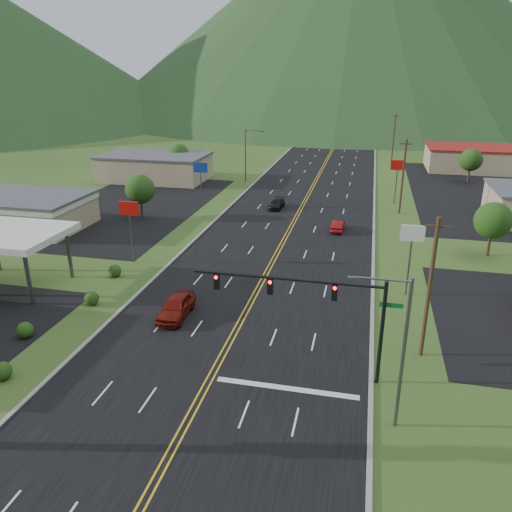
% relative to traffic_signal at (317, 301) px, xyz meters
% --- Properties ---
extents(traffic_signal, '(13.10, 0.43, 7.00)m').
position_rel_traffic_signal_xyz_m(traffic_signal, '(0.00, 0.00, 0.00)').
color(traffic_signal, black).
rests_on(traffic_signal, ground).
extents(streetlight_east, '(3.28, 0.25, 9.00)m').
position_rel_traffic_signal_xyz_m(streetlight_east, '(4.70, -4.00, -0.15)').
color(streetlight_east, '#59595E').
rests_on(streetlight_east, ground).
extents(streetlight_west, '(3.28, 0.25, 9.00)m').
position_rel_traffic_signal_xyz_m(streetlight_west, '(-18.16, 56.00, -0.15)').
color(streetlight_west, '#59595E').
rests_on(streetlight_west, ground).
extents(gas_canopy, '(10.00, 8.00, 5.30)m').
position_rel_traffic_signal_xyz_m(gas_canopy, '(-28.48, 8.00, -0.46)').
color(gas_canopy, white).
rests_on(gas_canopy, ground).
extents(building_west_mid, '(14.40, 10.40, 4.10)m').
position_rel_traffic_signal_xyz_m(building_west_mid, '(-38.48, 24.00, -3.06)').
color(building_west_mid, tan).
rests_on(building_west_mid, ground).
extents(building_west_far, '(18.40, 11.40, 4.50)m').
position_rel_traffic_signal_xyz_m(building_west_far, '(-34.48, 54.00, -3.07)').
color(building_west_far, tan).
rests_on(building_west_far, ground).
extents(building_east_far, '(16.40, 12.40, 4.50)m').
position_rel_traffic_signal_xyz_m(building_east_far, '(21.52, 76.00, -3.07)').
color(building_east_far, tan).
rests_on(building_east_far, ground).
extents(pole_sign_west_a, '(2.00, 0.18, 6.40)m').
position_rel_traffic_signal_xyz_m(pole_sign_west_a, '(-20.48, 16.00, -0.28)').
color(pole_sign_west_a, '#59595E').
rests_on(pole_sign_west_a, ground).
extents(pole_sign_west_b, '(2.00, 0.18, 6.40)m').
position_rel_traffic_signal_xyz_m(pole_sign_west_b, '(-20.48, 38.00, -0.28)').
color(pole_sign_west_b, '#59595E').
rests_on(pole_sign_west_b, ground).
extents(pole_sign_east_a, '(2.00, 0.18, 6.40)m').
position_rel_traffic_signal_xyz_m(pole_sign_east_a, '(6.52, 14.00, -0.28)').
color(pole_sign_east_a, '#59595E').
rests_on(pole_sign_east_a, ground).
extents(pole_sign_east_b, '(2.00, 0.18, 6.40)m').
position_rel_traffic_signal_xyz_m(pole_sign_east_b, '(6.52, 46.00, -0.28)').
color(pole_sign_east_b, '#59595E').
rests_on(pole_sign_east_b, ground).
extents(tree_west_a, '(3.84, 3.84, 5.82)m').
position_rel_traffic_signal_xyz_m(tree_west_a, '(-26.48, 31.00, -1.44)').
color(tree_west_a, '#382314').
rests_on(tree_west_a, ground).
extents(tree_west_b, '(3.84, 3.84, 5.82)m').
position_rel_traffic_signal_xyz_m(tree_west_b, '(-31.48, 58.00, -1.44)').
color(tree_west_b, '#382314').
rests_on(tree_west_b, ground).
extents(tree_east_a, '(3.84, 3.84, 5.82)m').
position_rel_traffic_signal_xyz_m(tree_east_a, '(15.52, 26.00, -1.44)').
color(tree_east_a, '#382314').
rests_on(tree_east_a, ground).
extents(tree_east_b, '(3.84, 3.84, 5.82)m').
position_rel_traffic_signal_xyz_m(tree_east_b, '(19.52, 64.00, -1.44)').
color(tree_east_b, '#382314').
rests_on(tree_east_b, ground).
extents(utility_pole_a, '(1.60, 0.28, 10.00)m').
position_rel_traffic_signal_xyz_m(utility_pole_a, '(7.02, 4.00, -0.20)').
color(utility_pole_a, '#382314').
rests_on(utility_pole_a, ground).
extents(utility_pole_b, '(1.60, 0.28, 10.00)m').
position_rel_traffic_signal_xyz_m(utility_pole_b, '(7.02, 41.00, -0.20)').
color(utility_pole_b, '#382314').
rests_on(utility_pole_b, ground).
extents(utility_pole_c, '(1.60, 0.28, 10.00)m').
position_rel_traffic_signal_xyz_m(utility_pole_c, '(7.02, 81.00, -0.20)').
color(utility_pole_c, '#382314').
rests_on(utility_pole_c, ground).
extents(utility_pole_d, '(1.60, 0.28, 10.00)m').
position_rel_traffic_signal_xyz_m(utility_pole_d, '(7.02, 121.00, -0.20)').
color(utility_pole_d, '#382314').
rests_on(utility_pole_d, ground).
extents(mountain_n, '(220.00, 220.00, 85.00)m').
position_rel_traffic_signal_xyz_m(mountain_n, '(-6.48, 206.00, 37.17)').
color(mountain_n, '#1A3819').
rests_on(mountain_n, ground).
extents(car_red_near, '(2.12, 5.06, 1.71)m').
position_rel_traffic_signal_xyz_m(car_red_near, '(-11.74, 5.57, -4.47)').
color(car_red_near, maroon).
rests_on(car_red_near, ground).
extents(car_dark_mid, '(2.03, 4.34, 1.22)m').
position_rel_traffic_signal_xyz_m(car_dark_mid, '(-9.88, 39.62, -4.72)').
color(car_dark_mid, black).
rests_on(car_dark_mid, ground).
extents(car_red_far, '(1.54, 3.98, 1.29)m').
position_rel_traffic_signal_xyz_m(car_red_far, '(-0.67, 31.12, -4.68)').
color(car_red_far, maroon).
rests_on(car_red_far, ground).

